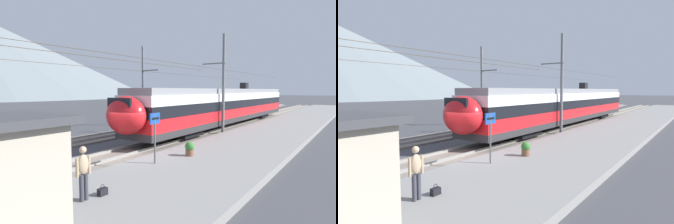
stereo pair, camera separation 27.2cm
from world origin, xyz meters
TOP-DOWN VIEW (x-y plane):
  - ground_plane at (0.00, 0.00)m, footprint 400.00×400.00m
  - platform_slab at (0.00, -4.21)m, footprint 120.00×6.10m
  - track_near at (0.00, 0.83)m, footprint 120.00×3.00m
  - track_far at (0.00, 6.33)m, footprint 120.00×3.00m
  - train_near_platform at (15.25, 0.83)m, footprint 30.17×2.96m
  - train_far_track at (30.00, 6.33)m, footprint 28.46×2.91m
  - catenary_mast_mid at (10.46, -0.81)m, footprint 46.20×2.06m
  - catenary_mast_far_side at (11.08, 8.06)m, footprint 46.20×2.16m
  - platform_sign at (-0.65, -2.53)m, footprint 0.70×0.08m
  - passenger_walking at (-5.28, -3.40)m, footprint 0.53×0.22m
  - handbag_beside_passenger at (-4.66, -3.53)m, footprint 0.32×0.18m
  - potted_plant_platform_edge at (1.55, -3.08)m, footprint 0.48×0.48m

SIDE VIEW (x-z plane):
  - ground_plane at x=0.00m, z-range 0.00..0.00m
  - track_near at x=0.00m, z-range -0.07..0.21m
  - track_far at x=0.00m, z-range -0.07..0.21m
  - platform_slab at x=0.00m, z-range 0.00..0.34m
  - handbag_beside_passenger at x=-4.66m, z-range 0.28..0.65m
  - potted_plant_platform_edge at x=1.55m, z-range 0.37..1.10m
  - passenger_walking at x=-5.28m, z-range 0.44..2.13m
  - platform_sign at x=-0.65m, z-range 0.89..3.22m
  - train_far_track at x=30.00m, z-range 0.09..4.36m
  - train_near_platform at x=15.25m, z-range 0.09..4.36m
  - catenary_mast_far_side at x=11.08m, z-range 0.14..8.27m
  - catenary_mast_mid at x=10.46m, z-range 0.15..8.40m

